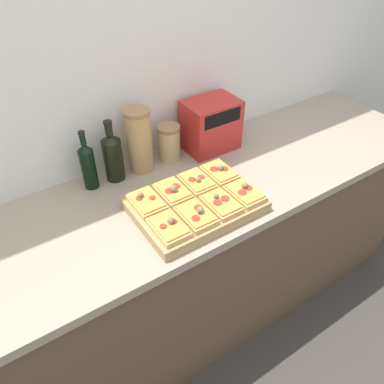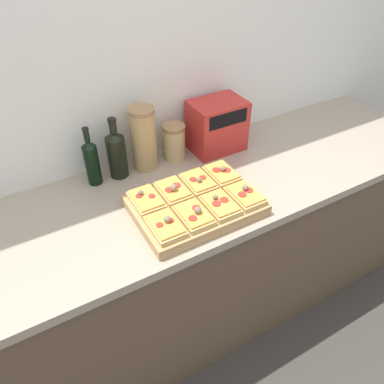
{
  "view_description": "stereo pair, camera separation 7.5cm",
  "coord_description": "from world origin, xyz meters",
  "px_view_note": "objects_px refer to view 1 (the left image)",
  "views": [
    {
      "loc": [
        -0.61,
        -0.71,
        1.87
      ],
      "look_at": [
        0.0,
        0.22,
        0.96
      ],
      "focal_mm": 35.0,
      "sensor_mm": 36.0,
      "label": 1
    },
    {
      "loc": [
        -0.55,
        -0.75,
        1.87
      ],
      "look_at": [
        0.0,
        0.22,
        0.96
      ],
      "focal_mm": 35.0,
      "sensor_mm": 36.0,
      "label": 2
    }
  ],
  "objects_px": {
    "cutting_board": "(196,204)",
    "grain_jar_tall": "(139,141)",
    "grain_jar_short": "(169,143)",
    "toaster_oven": "(211,125)",
    "wine_bottle": "(113,156)",
    "olive_oil_bottle": "(88,165)"
  },
  "relations": [
    {
      "from": "wine_bottle",
      "to": "grain_jar_tall",
      "type": "xyz_separation_m",
      "value": [
        0.13,
        -0.0,
        0.03
      ]
    },
    {
      "from": "cutting_board",
      "to": "olive_oil_bottle",
      "type": "relative_size",
      "value": 1.81
    },
    {
      "from": "toaster_oven",
      "to": "wine_bottle",
      "type": "bearing_deg",
      "value": 177.3
    },
    {
      "from": "grain_jar_short",
      "to": "toaster_oven",
      "type": "relative_size",
      "value": 0.62
    },
    {
      "from": "toaster_oven",
      "to": "grain_jar_tall",
      "type": "bearing_deg",
      "value": 176.35
    },
    {
      "from": "olive_oil_bottle",
      "to": "grain_jar_tall",
      "type": "xyz_separation_m",
      "value": [
        0.23,
        0.0,
        0.04
      ]
    },
    {
      "from": "cutting_board",
      "to": "olive_oil_bottle",
      "type": "height_order",
      "value": "olive_oil_bottle"
    },
    {
      "from": "cutting_board",
      "to": "grain_jar_short",
      "type": "height_order",
      "value": "grain_jar_short"
    },
    {
      "from": "grain_jar_tall",
      "to": "toaster_oven",
      "type": "bearing_deg",
      "value": -3.65
    },
    {
      "from": "wine_bottle",
      "to": "grain_jar_tall",
      "type": "bearing_deg",
      "value": -0.0
    },
    {
      "from": "cutting_board",
      "to": "olive_oil_bottle",
      "type": "xyz_separation_m",
      "value": [
        -0.29,
        0.36,
        0.09
      ]
    },
    {
      "from": "cutting_board",
      "to": "grain_jar_tall",
      "type": "distance_m",
      "value": 0.38
    },
    {
      "from": "olive_oil_bottle",
      "to": "grain_jar_short",
      "type": "xyz_separation_m",
      "value": [
        0.38,
        0.0,
        -0.02
      ]
    },
    {
      "from": "wine_bottle",
      "to": "olive_oil_bottle",
      "type": "bearing_deg",
      "value": -180.0
    },
    {
      "from": "olive_oil_bottle",
      "to": "grain_jar_tall",
      "type": "bearing_deg",
      "value": 0.0
    },
    {
      "from": "cutting_board",
      "to": "grain_jar_short",
      "type": "bearing_deg",
      "value": 75.19
    },
    {
      "from": "wine_bottle",
      "to": "grain_jar_tall",
      "type": "height_order",
      "value": "grain_jar_tall"
    },
    {
      "from": "cutting_board",
      "to": "grain_jar_tall",
      "type": "bearing_deg",
      "value": 97.96
    },
    {
      "from": "wine_bottle",
      "to": "grain_jar_tall",
      "type": "relative_size",
      "value": 0.95
    },
    {
      "from": "cutting_board",
      "to": "grain_jar_tall",
      "type": "xyz_separation_m",
      "value": [
        -0.05,
        0.36,
        0.12
      ]
    },
    {
      "from": "olive_oil_bottle",
      "to": "grain_jar_short",
      "type": "relative_size",
      "value": 1.55
    },
    {
      "from": "cutting_board",
      "to": "grain_jar_short",
      "type": "distance_m",
      "value": 0.38
    }
  ]
}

